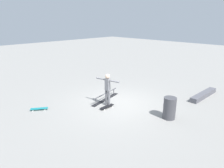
{
  "coord_description": "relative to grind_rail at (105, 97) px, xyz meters",
  "views": [
    {
      "loc": [
        6.9,
        6.5,
        4.14
      ],
      "look_at": [
        0.04,
        -0.3,
        1.0
      ],
      "focal_mm": 31.95,
      "sensor_mm": 36.0,
      "label": 1
    }
  ],
  "objects": [
    {
      "name": "skate_ledge",
      "position": [
        -4.11,
        3.63,
        -0.03
      ],
      "size": [
        2.57,
        0.46,
        0.26
      ],
      "primitive_type": "cube",
      "rotation": [
        0.0,
        0.0,
        -0.04
      ],
      "color": "#595960",
      "rests_on": "ground_plane"
    },
    {
      "name": "trash_bin",
      "position": [
        -0.49,
        3.53,
        0.32
      ],
      "size": [
        0.54,
        0.54,
        0.97
      ],
      "primitive_type": "cylinder",
      "color": "#47474C",
      "rests_on": "ground_plane"
    },
    {
      "name": "ground_plane",
      "position": [
        -0.04,
        0.8,
        -0.16
      ],
      "size": [
        60.0,
        60.0,
        0.0
      ],
      "primitive_type": "plane",
      "color": "gray"
    },
    {
      "name": "grind_rail",
      "position": [
        0.0,
        0.0,
        0.0
      ],
      "size": [
        2.24,
        0.68,
        0.37
      ],
      "rotation": [
        0.0,
        0.0,
        0.2
      ],
      "color": "black",
      "rests_on": "ground_plane"
    },
    {
      "name": "skateboard_main",
      "position": [
        0.69,
        0.83,
        -0.09
      ],
      "size": [
        0.8,
        0.27,
        0.09
      ],
      "rotation": [
        0.0,
        0.0,
        6.27
      ],
      "color": "black",
      "rests_on": "ground_plane"
    },
    {
      "name": "skater_main",
      "position": [
        0.47,
        0.66,
        0.8
      ],
      "size": [
        0.32,
        1.32,
        1.65
      ],
      "rotation": [
        0.0,
        0.0,
        1.76
      ],
      "color": "slate",
      "rests_on": "ground_plane"
    },
    {
      "name": "loose_skateboard_teal",
      "position": [
        3.14,
        -1.3,
        -0.09
      ],
      "size": [
        0.77,
        0.62,
        0.09
      ],
      "rotation": [
        0.0,
        0.0,
        2.54
      ],
      "color": "teal",
      "rests_on": "ground_plane"
    }
  ]
}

